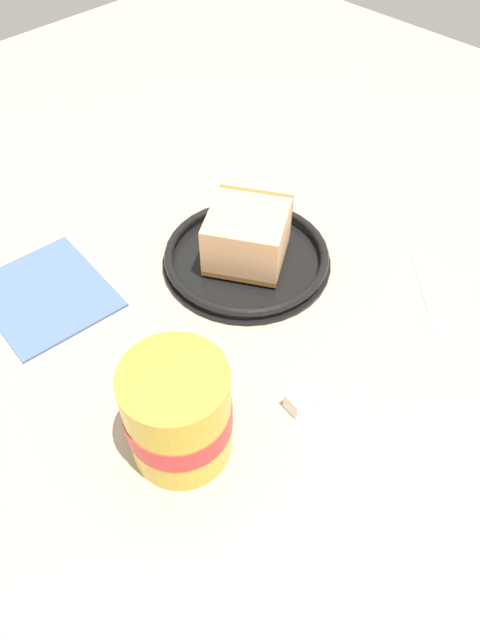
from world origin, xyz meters
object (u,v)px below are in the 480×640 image
object	(u,v)px
folded_napkin	(46,293)
sugar_cube	(298,402)
cake_slice	(247,235)
teaspoon	(430,309)
tea_mug	(178,411)
small_plate	(247,257)

from	to	relation	value
folded_napkin	sugar_cube	size ratio (longest dim) A/B	7.45
cake_slice	sugar_cube	world-z (taller)	cake_slice
teaspoon	folded_napkin	distance (cm)	39.55
cake_slice	sugar_cube	xyz separation A→B (cm)	(10.29, 16.36, -2.79)
tea_mug	folded_napkin	world-z (taller)	tea_mug
cake_slice	teaspoon	bearing A→B (deg)	113.11
cake_slice	folded_napkin	xyz separation A→B (cm)	(18.51, -11.16, -3.40)
folded_napkin	sugar_cube	xyz separation A→B (cm)	(-8.23, 27.52, 0.60)
cake_slice	folded_napkin	bearing A→B (deg)	-31.08
cake_slice	teaspoon	world-z (taller)	cake_slice
small_plate	teaspoon	world-z (taller)	small_plate
small_plate	folded_napkin	world-z (taller)	small_plate
small_plate	folded_napkin	distance (cm)	21.50
cake_slice	folded_napkin	world-z (taller)	cake_slice
tea_mug	teaspoon	world-z (taller)	tea_mug
folded_napkin	small_plate	bearing A→B (deg)	148.28
small_plate	cake_slice	size ratio (longest dim) A/B	1.64
small_plate	teaspoon	size ratio (longest dim) A/B	2.10
tea_mug	teaspoon	bearing A→B (deg)	166.64
tea_mug	sugar_cube	distance (cm)	11.25
tea_mug	folded_napkin	distance (cm)	23.47
sugar_cube	teaspoon	bearing A→B (deg)	173.73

